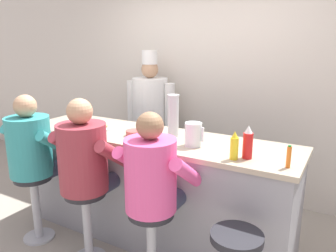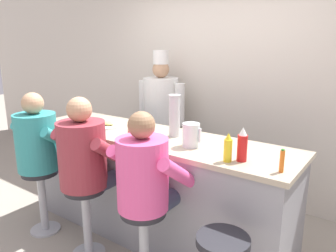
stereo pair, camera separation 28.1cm
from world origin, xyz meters
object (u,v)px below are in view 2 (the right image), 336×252
at_px(breakfast_plate, 109,125).
at_px(coffee_mug_tan, 77,124).
at_px(ketchup_bottle_red, 242,145).
at_px(diner_seated_maroon, 86,159).
at_px(cereal_bowl, 136,132).
at_px(mustard_bottle_yellow, 228,148).
at_px(napkin_dispenser_chrome, 148,134).
at_px(cook_in_whites_near, 161,114).
at_px(diner_seated_teal, 40,146).
at_px(diner_seated_pink, 145,180).
at_px(hot_sauce_bottle_orange, 282,161).
at_px(water_pitcher_clear, 191,135).
at_px(coffee_mug_blue, 99,130).
at_px(cup_stack_steel, 174,116).

height_order(breakfast_plate, coffee_mug_tan, coffee_mug_tan).
xyz_separation_m(ketchup_bottle_red, diner_seated_maroon, (-1.20, -0.40, -0.24)).
distance_m(cereal_bowl, coffee_mug_tan, 0.65).
relative_size(mustard_bottle_yellow, coffee_mug_tan, 1.52).
xyz_separation_m(napkin_dispenser_chrome, cook_in_whites_near, (-0.73, 1.16, -0.12)).
height_order(breakfast_plate, cook_in_whites_near, cook_in_whites_near).
relative_size(cereal_bowl, coffee_mug_tan, 1.15).
relative_size(napkin_dispenser_chrome, diner_seated_maroon, 0.09).
bearing_deg(diner_seated_teal, diner_seated_pink, -0.04).
height_order(hot_sauce_bottle_orange, water_pitcher_clear, water_pitcher_clear).
bearing_deg(water_pitcher_clear, diner_seated_teal, -161.08).
xyz_separation_m(ketchup_bottle_red, breakfast_plate, (-1.47, 0.13, -0.10)).
xyz_separation_m(breakfast_plate, cereal_bowl, (0.42, -0.06, 0.01)).
xyz_separation_m(coffee_mug_blue, diner_seated_maroon, (0.14, -0.28, -0.17)).
bearing_deg(diner_seated_maroon, cup_stack_steel, 54.71).
height_order(breakfast_plate, cereal_bowl, same).
xyz_separation_m(cereal_bowl, diner_seated_maroon, (-0.15, -0.47, -0.15)).
bearing_deg(diner_seated_maroon, cereal_bowl, 72.42).
bearing_deg(cereal_bowl, diner_seated_pink, -43.78).
bearing_deg(cereal_bowl, napkin_dispenser_chrome, -24.35).
bearing_deg(ketchup_bottle_red, diner_seated_maroon, -161.72).
bearing_deg(breakfast_plate, coffee_mug_blue, -61.95).
distance_m(coffee_mug_tan, diner_seated_pink, 1.18).
distance_m(breakfast_plate, cook_in_whites_near, 1.01).
bearing_deg(diner_seated_teal, napkin_dispenser_chrome, 20.57).
bearing_deg(ketchup_bottle_red, napkin_dispenser_chrome, -178.59).
height_order(cereal_bowl, coffee_mug_tan, coffee_mug_tan).
bearing_deg(water_pitcher_clear, hot_sauce_bottle_orange, -8.88).
xyz_separation_m(water_pitcher_clear, cereal_bowl, (-0.59, 0.00, -0.07)).
bearing_deg(cook_in_whites_near, hot_sauce_bottle_orange, -32.36).
bearing_deg(ketchup_bottle_red, hot_sauce_bottle_orange, -8.67).
bearing_deg(diner_seated_teal, cook_in_whites_near, 79.69).
height_order(diner_seated_maroon, cook_in_whites_near, cook_in_whites_near).
relative_size(diner_seated_pink, cook_in_whites_near, 0.79).
bearing_deg(diner_seated_pink, breakfast_plate, 149.71).
xyz_separation_m(coffee_mug_tan, diner_seated_maroon, (0.48, -0.31, -0.17)).
bearing_deg(water_pitcher_clear, diner_seated_maroon, -147.30).
distance_m(cereal_bowl, coffee_mug_blue, 0.34).
height_order(ketchup_bottle_red, diner_seated_pink, diner_seated_pink).
bearing_deg(diner_seated_teal, cup_stack_steel, 30.32).
height_order(coffee_mug_blue, cup_stack_steel, cup_stack_steel).
bearing_deg(diner_seated_maroon, cook_in_whites_near, 103.43).
height_order(cereal_bowl, diner_seated_teal, diner_seated_teal).
height_order(cup_stack_steel, napkin_dispenser_chrome, cup_stack_steel).
xyz_separation_m(coffee_mug_blue, cook_in_whites_near, (-0.23, 1.25, -0.09)).
bearing_deg(hot_sauce_bottle_orange, cup_stack_steel, 164.51).
distance_m(water_pitcher_clear, diner_seated_maroon, 0.90).
bearing_deg(ketchup_bottle_red, coffee_mug_blue, -175.13).
bearing_deg(diner_seated_teal, cereal_bowl, 30.80).
height_order(mustard_bottle_yellow, coffee_mug_blue, mustard_bottle_yellow).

